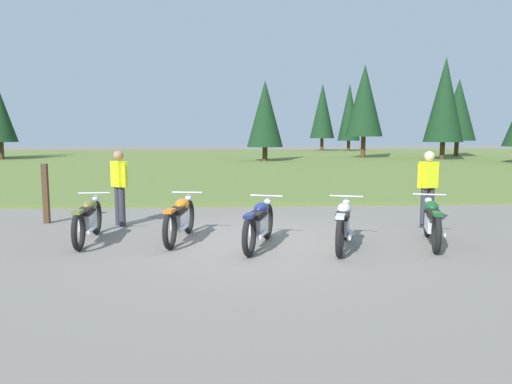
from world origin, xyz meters
name	(u,v)px	position (x,y,z in m)	size (l,w,h in m)	color
ground_plane	(258,244)	(0.00, 0.00, 0.00)	(140.00, 140.00, 0.00)	slate
grass_moorland	(236,160)	(0.00, 26.53, 0.05)	(80.00, 44.00, 0.10)	#5B7033
forest_treeline	(296,107)	(5.10, 31.21, 4.16)	(41.37, 26.01, 7.78)	#47331E
motorcycle_olive	(88,219)	(-3.20, 0.35, 0.44)	(0.62, 2.10, 0.88)	black
motorcycle_orange	(180,218)	(-1.47, 0.35, 0.44)	(0.62, 2.09, 0.88)	black
motorcycle_navy	(259,223)	(0.01, -0.24, 0.44)	(0.83, 2.04, 0.88)	black
motorcycle_silver	(343,224)	(1.52, -0.39, 0.44)	(0.85, 2.03, 0.88)	black
motorcycle_british_green	(432,221)	(3.21, -0.23, 0.44)	(0.83, 2.04, 0.88)	black
rider_near_row_end	(119,183)	(-2.96, 1.93, 0.95)	(0.40, 0.44, 1.67)	#2D2D38
rider_with_back_turned	(428,184)	(3.78, 1.34, 0.95)	(0.53, 0.31, 1.67)	#2D2D38
trail_marker_post	(46,194)	(-4.71, 2.32, 0.68)	(0.12, 0.12, 1.36)	#47331E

